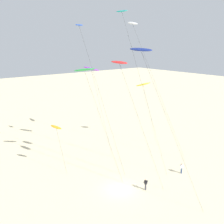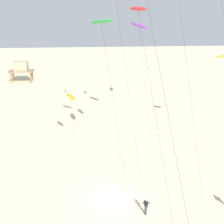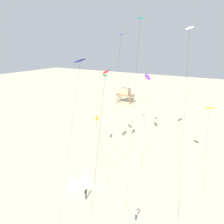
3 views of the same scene
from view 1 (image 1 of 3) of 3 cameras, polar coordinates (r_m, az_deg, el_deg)
name	(u,v)px [view 1 (image 1 of 3)]	position (r m, az deg, el deg)	size (l,w,h in m)	color
ground_plane	(120,189)	(38.36, 1.74, -16.41)	(260.00, 260.00, 0.00)	beige
kite_purple	(91,69)	(46.53, -4.49, 9.25)	(2.54, 5.70, 15.97)	purple
kite_orange	(56,128)	(41.31, -12.01, -3.34)	(1.49, 2.68, 7.70)	orange
kite_green	(85,70)	(38.91, -5.97, 8.96)	(3.43, 8.04, 16.50)	green
kite_red	(120,64)	(37.07, 1.69, 10.42)	(3.07, 8.51, 17.54)	red
kite_teal	(123,15)	(41.99, 2.38, 20.22)	(3.09, 9.29, 24.63)	teal
kite_yellow	(143,85)	(52.36, 6.79, 5.91)	(2.35, 4.88, 12.47)	yellow
kite_white	(133,24)	(48.78, 4.56, 18.40)	(3.88, 12.07, 23.60)	white
kite_navy	(141,51)	(32.97, 6.37, 13.03)	(3.55, 10.41, 19.41)	navy
kite_blue	(81,32)	(41.76, -6.71, 16.82)	(2.84, 9.04, 22.68)	blue
kite_flyer_nearest	(146,184)	(38.08, 7.32, -15.23)	(0.64, 0.66, 1.67)	#33333D
kite_flyer_middle	(182,168)	(43.38, 14.86, -11.67)	(0.73, 0.72, 1.67)	navy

